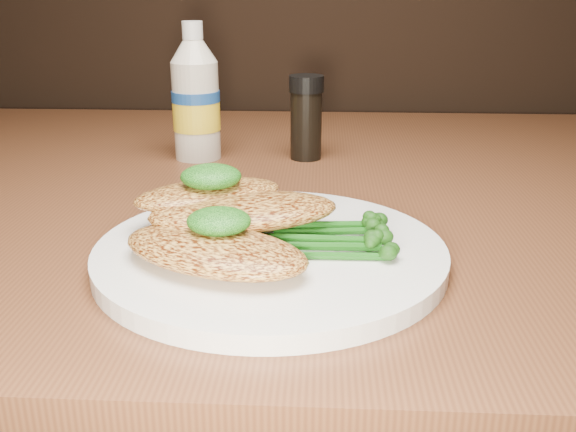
{
  "coord_description": "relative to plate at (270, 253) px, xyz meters",
  "views": [
    {
      "loc": [
        0.12,
        0.37,
        0.96
      ],
      "look_at": [
        0.09,
        0.83,
        0.79
      ],
      "focal_mm": 40.33,
      "sensor_mm": 36.0,
      "label": 1
    }
  ],
  "objects": [
    {
      "name": "pesto_back",
      "position": [
        -0.05,
        0.04,
        0.05
      ],
      "size": [
        0.05,
        0.05,
        0.02
      ],
      "primitive_type": "ellipsoid",
      "rotation": [
        0.0,
        0.0,
        -0.0
      ],
      "color": "black",
      "rests_on": "chicken_back"
    },
    {
      "name": "chicken_mid",
      "position": [
        -0.02,
        0.02,
        0.03
      ],
      "size": [
        0.17,
        0.12,
        0.02
      ],
      "primitive_type": "ellipsoid",
      "rotation": [
        0.0,
        0.0,
        0.29
      ],
      "color": "gold",
      "rests_on": "plate"
    },
    {
      "name": "chicken_back",
      "position": [
        -0.05,
        0.04,
        0.03
      ],
      "size": [
        0.14,
        0.11,
        0.02
      ],
      "primitive_type": "ellipsoid",
      "rotation": [
        0.0,
        0.0,
        0.48
      ],
      "color": "gold",
      "rests_on": "plate"
    },
    {
      "name": "mayo_bottle",
      "position": [
        -0.11,
        0.31,
        0.07
      ],
      "size": [
        0.07,
        0.07,
        0.16
      ],
      "primitive_type": null,
      "rotation": [
        0.0,
        0.0,
        -0.21
      ],
      "color": "beige",
      "rests_on": "dining_table"
    },
    {
      "name": "plate",
      "position": [
        0.0,
        0.0,
        0.0
      ],
      "size": [
        0.27,
        0.27,
        0.01
      ],
      "primitive_type": "cylinder",
      "color": "white",
      "rests_on": "dining_table"
    },
    {
      "name": "pesto_front",
      "position": [
        -0.04,
        -0.03,
        0.04
      ],
      "size": [
        0.05,
        0.05,
        0.02
      ],
      "primitive_type": "ellipsoid",
      "rotation": [
        0.0,
        0.0,
        -0.12
      ],
      "color": "black",
      "rests_on": "chicken_front"
    },
    {
      "name": "broccolini_bundle",
      "position": [
        0.04,
        0.0,
        0.02
      ],
      "size": [
        0.14,
        0.12,
        0.02
      ],
      "primitive_type": null,
      "rotation": [
        0.0,
        0.0,
        -0.16
      ],
      "color": "#155211",
      "rests_on": "plate"
    },
    {
      "name": "pepper_grinder",
      "position": [
        0.02,
        0.31,
        0.04
      ],
      "size": [
        0.05,
        0.05,
        0.1
      ],
      "primitive_type": null,
      "rotation": [
        0.0,
        0.0,
        -0.36
      ],
      "color": "black",
      "rests_on": "dining_table"
    },
    {
      "name": "chicken_front",
      "position": [
        -0.04,
        -0.04,
        0.02
      ],
      "size": [
        0.16,
        0.13,
        0.02
      ],
      "primitive_type": "ellipsoid",
      "rotation": [
        0.0,
        0.0,
        -0.41
      ],
      "color": "gold",
      "rests_on": "plate"
    }
  ]
}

